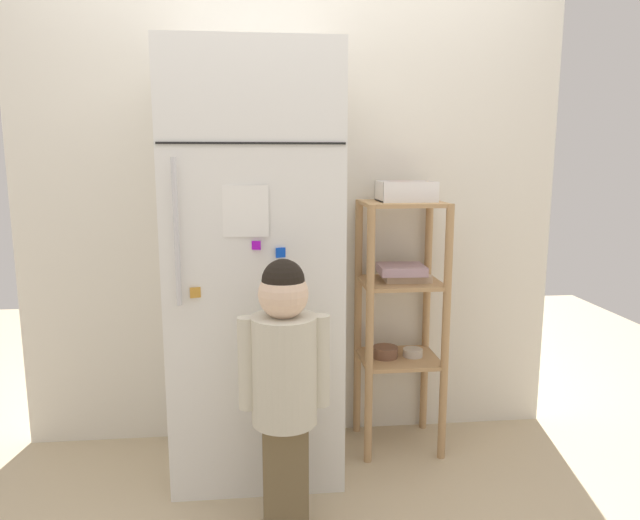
{
  "coord_description": "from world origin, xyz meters",
  "views": [
    {
      "loc": [
        -0.16,
        -2.45,
        1.37
      ],
      "look_at": [
        0.1,
        0.02,
        0.94
      ],
      "focal_mm": 32.45,
      "sensor_mm": 36.0,
      "label": 1
    }
  ],
  "objects_px": {
    "child_standing": "(284,369)",
    "pantry_shelf_unit": "(400,302)",
    "refrigerator": "(255,268)",
    "fruit_bin": "(407,193)"
  },
  "relations": [
    {
      "from": "child_standing",
      "to": "pantry_shelf_unit",
      "type": "relative_size",
      "value": 0.87
    },
    {
      "from": "refrigerator",
      "to": "child_standing",
      "type": "bearing_deg",
      "value": -77.89
    },
    {
      "from": "pantry_shelf_unit",
      "to": "fruit_bin",
      "type": "height_order",
      "value": "fruit_bin"
    },
    {
      "from": "child_standing",
      "to": "pantry_shelf_unit",
      "type": "distance_m",
      "value": 0.82
    },
    {
      "from": "refrigerator",
      "to": "pantry_shelf_unit",
      "type": "relative_size",
      "value": 1.54
    },
    {
      "from": "child_standing",
      "to": "fruit_bin",
      "type": "xyz_separation_m",
      "value": [
        0.59,
        0.6,
        0.6
      ]
    },
    {
      "from": "refrigerator",
      "to": "fruit_bin",
      "type": "height_order",
      "value": "refrigerator"
    },
    {
      "from": "refrigerator",
      "to": "fruit_bin",
      "type": "bearing_deg",
      "value": 10.55
    },
    {
      "from": "pantry_shelf_unit",
      "to": "fruit_bin",
      "type": "bearing_deg",
      "value": 38.25
    },
    {
      "from": "refrigerator",
      "to": "fruit_bin",
      "type": "distance_m",
      "value": 0.77
    }
  ]
}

